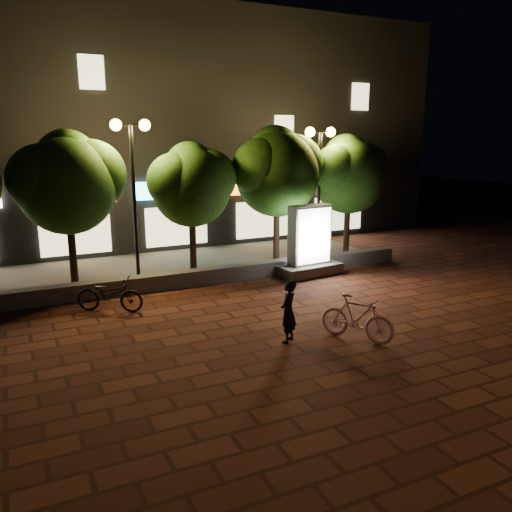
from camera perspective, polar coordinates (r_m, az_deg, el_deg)
ground at (r=13.40m, az=-1.44°, el=-7.63°), size 80.00×80.00×0.00m
retaining_wall at (r=16.88m, az=-7.01°, el=-2.40°), size 16.00×0.45×0.50m
sidewalk at (r=19.24m, az=-9.38°, el=-1.16°), size 16.00×5.00×0.08m
building_block at (r=24.95m, az=-14.15°, el=13.39°), size 28.00×8.12×11.30m
tree_left at (r=17.03m, az=-20.10°, el=7.98°), size 3.60×3.00×4.89m
tree_mid at (r=17.89m, az=-7.11°, el=8.16°), size 3.24×2.70×4.50m
tree_right at (r=19.16m, az=2.40°, el=9.64°), size 3.72×3.10×5.07m
tree_far_right at (r=20.86m, az=10.29°, el=9.19°), size 3.48×2.90×4.76m
street_lamp_left at (r=17.04m, az=-13.56°, el=10.39°), size 1.26×0.36×5.18m
street_lamp_right at (r=19.74m, az=7.07°, el=10.61°), size 1.26×0.36×4.98m
ad_kiosk at (r=17.94m, az=5.91°, el=1.01°), size 2.37×1.37×2.45m
scooter_pink at (r=12.52m, az=11.12°, el=-6.75°), size 1.41×1.82×1.10m
rider at (r=12.13m, az=3.59°, el=-6.15°), size 0.65×0.63×1.51m
scooter_parked at (r=14.79m, az=-15.91°, el=-4.10°), size 1.94×1.53×0.99m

